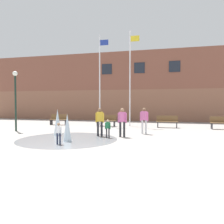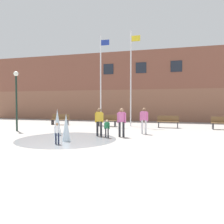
% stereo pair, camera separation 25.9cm
% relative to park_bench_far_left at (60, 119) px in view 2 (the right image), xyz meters
% --- Properties ---
extents(ground_plane, '(100.00, 100.00, 0.00)m').
position_rel_park_bench_far_left_xyz_m(ground_plane, '(6.26, -11.50, -0.48)').
color(ground_plane, gray).
extents(library_building, '(36.00, 6.05, 7.35)m').
position_rel_park_bench_far_left_xyz_m(library_building, '(6.26, 8.63, 3.20)').
color(library_building, brown).
rests_on(library_building, ground).
extents(splash_fountain, '(5.13, 5.13, 1.54)m').
position_rel_park_bench_far_left_xyz_m(splash_fountain, '(3.67, -6.49, 0.05)').
color(splash_fountain, gray).
rests_on(splash_fountain, ground).
extents(park_bench_far_left, '(1.60, 0.44, 0.91)m').
position_rel_park_bench_far_left_xyz_m(park_bench_far_left, '(0.00, 0.00, 0.00)').
color(park_bench_far_left, '#28282D').
rests_on(park_bench_far_left, ground).
extents(park_bench_left_of_flagpoles, '(1.60, 0.44, 0.91)m').
position_rel_park_bench_far_left_xyz_m(park_bench_left_of_flagpoles, '(4.27, -0.11, 0.00)').
color(park_bench_left_of_flagpoles, '#28282D').
rests_on(park_bench_left_of_flagpoles, ground).
extents(park_bench_center, '(1.60, 0.44, 0.91)m').
position_rel_park_bench_far_left_xyz_m(park_bench_center, '(9.08, 0.06, 0.00)').
color(park_bench_center, '#28282D').
rests_on(park_bench_center, ground).
extents(park_bench_far_right, '(1.60, 0.44, 0.91)m').
position_rel_park_bench_far_left_xyz_m(park_bench_far_right, '(12.89, -0.13, 0.00)').
color(park_bench_far_right, '#28282D').
rests_on(park_bench_far_right, ground).
extents(child_running, '(0.31, 0.24, 0.99)m').
position_rel_park_bench_far_left_xyz_m(child_running, '(5.97, -5.87, 0.10)').
color(child_running, '#28282D').
rests_on(child_running, ground).
extents(child_with_pink_shirt, '(0.31, 0.24, 0.99)m').
position_rel_park_bench_far_left_xyz_m(child_with_pink_shirt, '(4.30, -8.21, 0.10)').
color(child_with_pink_shirt, '#1E233D').
rests_on(child_with_pink_shirt, ground).
extents(adult_in_red, '(0.50, 0.32, 1.59)m').
position_rel_park_bench_far_left_xyz_m(adult_in_red, '(7.71, -3.86, 0.45)').
color(adult_in_red, silver).
rests_on(adult_in_red, ground).
extents(teen_by_trashcan, '(0.50, 0.38, 1.59)m').
position_rel_park_bench_far_left_xyz_m(teen_by_trashcan, '(6.66, -5.36, 0.45)').
color(teen_by_trashcan, '#28282D').
rests_on(teen_by_trashcan, ground).
extents(adult_near_bench, '(0.50, 0.31, 1.59)m').
position_rel_park_bench_far_left_xyz_m(adult_near_bench, '(5.38, -5.42, 0.45)').
color(adult_near_bench, '#28282D').
rests_on(adult_near_bench, ground).
extents(flagpole_left, '(0.80, 0.10, 7.53)m').
position_rel_park_bench_far_left_xyz_m(flagpole_left, '(3.59, 0.45, 3.53)').
color(flagpole_left, silver).
rests_on(flagpole_left, ground).
extents(flagpole_right, '(0.80, 0.10, 7.67)m').
position_rel_park_bench_far_left_xyz_m(flagpole_right, '(6.15, 0.45, 3.60)').
color(flagpole_right, silver).
rests_on(flagpole_right, ground).
extents(lamp_post_left_lane, '(0.32, 0.32, 4.00)m').
position_rel_park_bench_far_left_xyz_m(lamp_post_left_lane, '(-0.76, -4.58, 2.13)').
color(lamp_post_left_lane, '#192D23').
rests_on(lamp_post_left_lane, ground).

